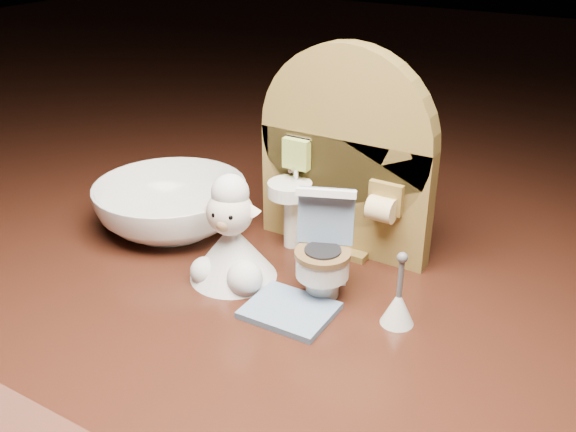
{
  "coord_description": "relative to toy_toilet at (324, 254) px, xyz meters",
  "views": [
    {
      "loc": [
        0.18,
        -0.32,
        0.23
      ],
      "look_at": [
        -0.01,
        0.01,
        0.05
      ],
      "focal_mm": 40.0,
      "sensor_mm": 36.0,
      "label": 1
    }
  ],
  "objects": [
    {
      "name": "backdrop_panel",
      "position": [
        -0.02,
        0.06,
        0.04
      ],
      "size": [
        0.13,
        0.05,
        0.15
      ],
      "color": "olive",
      "rests_on": "ground"
    },
    {
      "name": "toy_toilet",
      "position": [
        0.0,
        0.0,
        0.0
      ],
      "size": [
        0.04,
        0.05,
        0.07
      ],
      "rotation": [
        0.0,
        0.0,
        0.38
      ],
      "color": "white",
      "rests_on": "ground"
    },
    {
      "name": "bath_mat",
      "position": [
        -0.0,
        -0.04,
        -0.02
      ],
      "size": [
        0.05,
        0.04,
        0.0
      ],
      "primitive_type": "cube",
      "rotation": [
        0.0,
        0.0,
        0.01
      ],
      "color": "slate",
      "rests_on": "ground"
    },
    {
      "name": "plush_lamb",
      "position": [
        -0.06,
        -0.02,
        0.0
      ],
      "size": [
        0.06,
        0.06,
        0.08
      ],
      "rotation": [
        0.0,
        0.0,
        0.26
      ],
      "color": "silver",
      "rests_on": "ground"
    },
    {
      "name": "toilet_brush",
      "position": [
        0.06,
        -0.01,
        -0.01
      ],
      "size": [
        0.02,
        0.02,
        0.05
      ],
      "color": "white",
      "rests_on": "ground"
    },
    {
      "name": "ceramic_bowl",
      "position": [
        -0.14,
        0.02,
        -0.01
      ],
      "size": [
        0.13,
        0.13,
        0.04
      ],
      "primitive_type": "imported",
      "rotation": [
        0.0,
        0.0,
        0.13
      ],
      "color": "white",
      "rests_on": "ground"
    }
  ]
}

